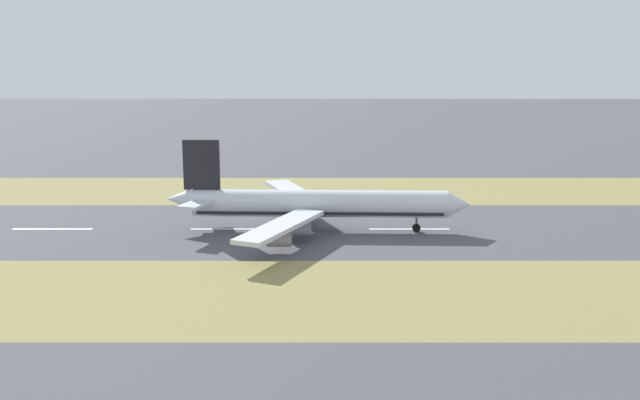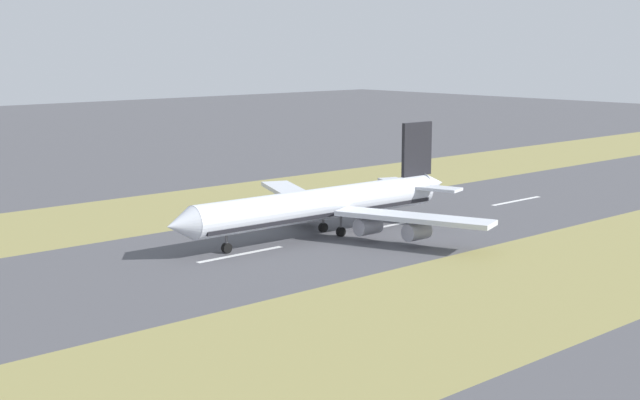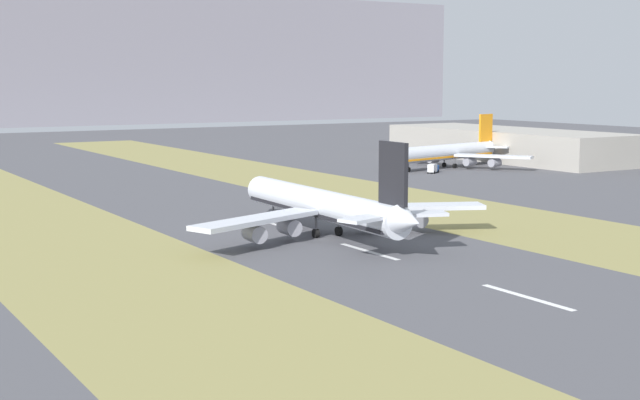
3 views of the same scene
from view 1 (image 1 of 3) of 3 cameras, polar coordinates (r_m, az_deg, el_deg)
ground_plane at (r=167.73m, az=-1.72°, el=-2.22°), size 800.00×800.00×0.00m
grass_median_west at (r=211.65m, az=-1.36°, el=0.74°), size 40.00×600.00×0.01m
grass_median_east at (r=124.59m, az=-2.33°, el=-7.26°), size 40.00×600.00×0.01m
centreline_dash_near at (r=178.06m, az=-19.71°, el=-2.09°), size 1.20×18.00×0.01m
centreline_dash_mid at (r=168.84m, az=-6.81°, el=-2.20°), size 1.20×18.00×0.01m
centreline_dash_far at (r=168.84m, az=6.81°, el=-2.20°), size 1.20×18.00×0.01m
airplane_main_jet at (r=164.70m, az=-0.66°, el=-0.33°), size 64.10×67.15×20.20m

